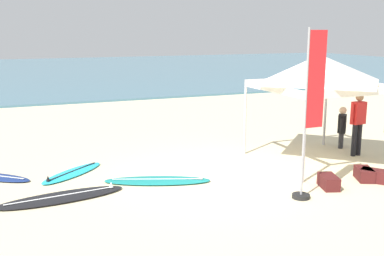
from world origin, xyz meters
TOP-DOWN VIEW (x-y plane):
  - ground_plane at (0.00, 0.00)m, footprint 80.00×80.00m
  - sea at (0.00, 30.33)m, footprint 80.00×36.00m
  - canopy_tent at (2.82, 0.15)m, footprint 2.80×2.80m
  - surfboard_black at (-3.63, -0.19)m, footprint 2.65×0.99m
  - surfboard_cyan at (-3.19, 1.40)m, footprint 1.82×1.66m
  - surfboard_teal at (-1.50, 0.07)m, footprint 2.45×1.47m
  - person_red at (4.19, 0.17)m, footprint 0.55×0.24m
  - person_black at (4.42, 1.03)m, footprint 0.41×0.43m
  - banner_flag at (0.98, -2.01)m, footprint 0.60×0.36m
  - gear_bag_near_tent at (1.79, -1.72)m, footprint 0.50×0.67m
  - gear_bag_by_pole at (3.02, -1.78)m, footprint 0.60×0.68m
  - gear_bag_on_sand at (2.89, -1.58)m, footprint 0.55×0.68m

SIDE VIEW (x-z plane):
  - ground_plane at x=0.00m, z-range 0.00..0.00m
  - surfboard_black at x=-3.63m, z-range -0.06..0.13m
  - surfboard_teal at x=-1.50m, z-range -0.06..0.13m
  - surfboard_cyan at x=-3.19m, z-range -0.06..0.13m
  - sea at x=0.00m, z-range 0.00..0.10m
  - gear_bag_near_tent at x=1.79m, z-range 0.00..0.28m
  - gear_bag_by_pole at x=3.02m, z-range 0.00..0.28m
  - gear_bag_on_sand at x=2.89m, z-range 0.00..0.28m
  - person_black at x=4.42m, z-range 0.06..1.26m
  - person_red at x=4.19m, z-range 0.13..1.84m
  - banner_flag at x=0.98m, z-range -0.13..3.27m
  - canopy_tent at x=2.82m, z-range 1.01..3.76m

